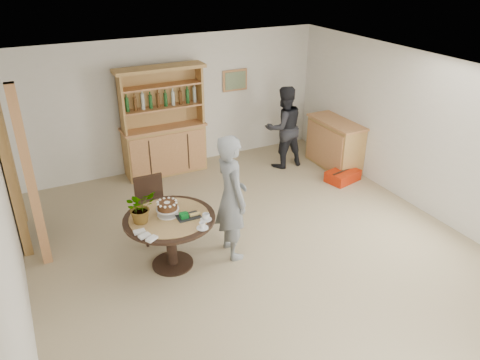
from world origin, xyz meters
name	(u,v)px	position (x,y,z in m)	size (l,w,h in m)	color
ground	(261,255)	(0.00, 0.00, 0.00)	(7.00, 7.00, 0.00)	#C3B385
room_shell	(263,140)	(0.00, 0.01, 1.74)	(6.04, 7.04, 2.52)	white
doorway	(9,170)	(-2.93, 2.00, 1.11)	(0.13, 1.10, 2.18)	black
pine_post	(30,180)	(-2.70, 1.20, 1.25)	(0.12, 0.12, 2.50)	tan
hutch	(164,138)	(-0.30, 3.24, 0.69)	(1.62, 0.54, 2.04)	tan
sideboard	(335,144)	(2.74, 2.00, 0.47)	(0.54, 1.26, 0.94)	tan
dining_table	(170,227)	(-1.18, 0.35, 0.60)	(1.20, 1.20, 0.76)	black
dining_chair	(152,204)	(-1.18, 1.18, 0.54)	(0.43, 0.43, 0.95)	black
birthday_cake	(167,207)	(-1.18, 0.40, 0.88)	(0.30, 0.30, 0.20)	white
flower_vase	(140,207)	(-1.53, 0.40, 0.97)	(0.38, 0.33, 0.42)	#3F7233
gift_tray	(188,216)	(-0.96, 0.23, 0.79)	(0.30, 0.20, 0.08)	black
coffee_cup_a	(206,217)	(-0.78, 0.07, 0.80)	(0.15, 0.15, 0.09)	white
coffee_cup_b	(202,226)	(-0.90, -0.10, 0.79)	(0.15, 0.15, 0.08)	white
napkins	(145,235)	(-1.59, 0.04, 0.77)	(0.24, 0.33, 0.03)	white
teen_boy	(231,197)	(-0.33, 0.25, 0.89)	(0.65, 0.43, 1.78)	slate
adult_person	(284,127)	(1.86, 2.48, 0.80)	(0.78, 0.61, 1.60)	black
red_suitcase	(343,176)	(2.50, 1.38, 0.10)	(0.68, 0.53, 0.21)	red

